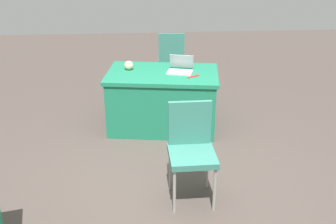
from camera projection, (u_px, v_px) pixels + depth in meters
name	position (u px, v px, depth m)	size (l,w,h in m)	color
ground_plane	(165.00, 194.00, 4.10)	(14.40, 14.40, 0.00)	#4C423D
table_foreground	(163.00, 100.00, 5.38)	(1.55, 1.09, 0.77)	#1E7A56
chair_near_front	(191.00, 146.00, 3.85)	(0.45, 0.45, 0.98)	#9E9993
chair_tucked_left	(171.00, 56.00, 6.72)	(0.48, 0.48, 0.96)	#9E9993
laptop_silver	(180.00, 69.00, 5.23)	(0.39, 0.37, 0.21)	silver
yarn_ball	(129.00, 65.00, 5.30)	(0.12, 0.12, 0.12)	beige
scissors_red	(193.00, 76.00, 5.07)	(0.18, 0.04, 0.01)	red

